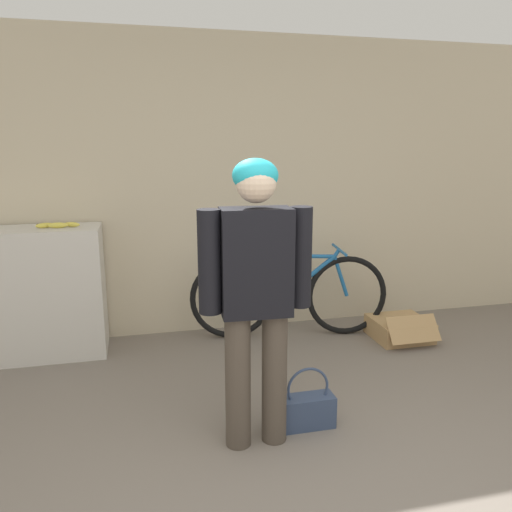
% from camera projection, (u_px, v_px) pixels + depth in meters
% --- Properties ---
extents(wall_back, '(8.00, 0.07, 2.60)m').
position_uv_depth(wall_back, '(218.00, 188.00, 4.40)').
color(wall_back, beige).
rests_on(wall_back, ground_plane).
extents(side_shelf, '(1.00, 0.47, 1.04)m').
position_uv_depth(side_shelf, '(39.00, 293.00, 3.96)').
color(side_shelf, beige).
rests_on(side_shelf, ground_plane).
extents(person, '(0.62, 0.23, 1.61)m').
position_uv_depth(person, '(256.00, 284.00, 2.67)').
color(person, '#4C4238').
rests_on(person, ground_plane).
extents(bicycle, '(1.74, 0.46, 0.79)m').
position_uv_depth(bicycle, '(289.00, 295.00, 4.39)').
color(bicycle, black).
rests_on(bicycle, ground_plane).
extents(banana, '(0.34, 0.10, 0.04)m').
position_uv_depth(banana, '(57.00, 225.00, 3.86)').
color(banana, '#EAD64C').
rests_on(banana, side_shelf).
extents(handbag, '(0.33, 0.14, 0.38)m').
position_uv_depth(handbag, '(307.00, 409.00, 3.01)').
color(handbag, '#334260').
rests_on(handbag, ground_plane).
extents(cardboard_box, '(0.47, 0.52, 0.26)m').
position_uv_depth(cardboard_box, '(400.00, 329.00, 4.39)').
color(cardboard_box, tan).
rests_on(cardboard_box, ground_plane).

